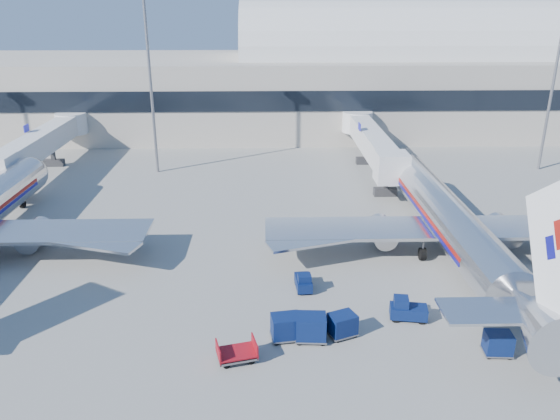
{
  "coord_description": "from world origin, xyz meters",
  "views": [
    {
      "loc": [
        -5.79,
        -38.29,
        20.72
      ],
      "look_at": [
        -4.71,
        6.0,
        3.72
      ],
      "focal_mm": 35.0,
      "sensor_mm": 36.0,
      "label": 1
    }
  ],
  "objects_px": {
    "jetbridge_near": "(370,139)",
    "cart_open_red": "(237,354)",
    "cart_train_b": "(311,327)",
    "cart_train_c": "(286,327)",
    "tug_lead": "(407,309)",
    "tug_left": "(303,282)",
    "mast_west": "(148,54)",
    "mast_east": "(559,53)",
    "barrier_near": "(553,261)",
    "tug_right": "(514,295)",
    "jetbridge_mid": "(44,141)",
    "cart_solo_near": "(498,343)",
    "cart_train_a": "(342,325)",
    "airliner_main": "(452,223)"
  },
  "relations": [
    {
      "from": "tug_left",
      "to": "mast_east",
      "type": "bearing_deg",
      "value": -50.84
    },
    {
      "from": "tug_right",
      "to": "mast_east",
      "type": "bearing_deg",
      "value": 82.06
    },
    {
      "from": "cart_solo_near",
      "to": "cart_open_red",
      "type": "relative_size",
      "value": 0.66
    },
    {
      "from": "mast_east",
      "to": "cart_train_a",
      "type": "relative_size",
      "value": 10.28
    },
    {
      "from": "airliner_main",
      "to": "cart_solo_near",
      "type": "xyz_separation_m",
      "value": [
        -1.5,
        -14.43,
        -2.12
      ]
    },
    {
      "from": "tug_lead",
      "to": "tug_left",
      "type": "relative_size",
      "value": 1.14
    },
    {
      "from": "tug_right",
      "to": "cart_train_b",
      "type": "height_order",
      "value": "cart_train_b"
    },
    {
      "from": "tug_left",
      "to": "cart_train_c",
      "type": "relative_size",
      "value": 1.11
    },
    {
      "from": "cart_train_a",
      "to": "cart_open_red",
      "type": "bearing_deg",
      "value": 176.99
    },
    {
      "from": "tug_right",
      "to": "cart_train_c",
      "type": "bearing_deg",
      "value": -146.79
    },
    {
      "from": "tug_lead",
      "to": "tug_left",
      "type": "distance_m",
      "value": 8.15
    },
    {
      "from": "jetbridge_near",
      "to": "cart_solo_near",
      "type": "distance_m",
      "value": 40.86
    },
    {
      "from": "tug_right",
      "to": "cart_train_c",
      "type": "distance_m",
      "value": 17.16
    },
    {
      "from": "mast_west",
      "to": "mast_east",
      "type": "distance_m",
      "value": 50.0
    },
    {
      "from": "tug_lead",
      "to": "cart_train_b",
      "type": "bearing_deg",
      "value": -152.33
    },
    {
      "from": "jetbridge_mid",
      "to": "mast_west",
      "type": "distance_m",
      "value": 18.06
    },
    {
      "from": "cart_train_c",
      "to": "cart_solo_near",
      "type": "relative_size",
      "value": 1.19
    },
    {
      "from": "airliner_main",
      "to": "cart_solo_near",
      "type": "height_order",
      "value": "airliner_main"
    },
    {
      "from": "barrier_near",
      "to": "tug_right",
      "type": "bearing_deg",
      "value": -134.96
    },
    {
      "from": "tug_lead",
      "to": "tug_left",
      "type": "bearing_deg",
      "value": 156.73
    },
    {
      "from": "jetbridge_near",
      "to": "cart_open_red",
      "type": "distance_m",
      "value": 43.84
    },
    {
      "from": "mast_east",
      "to": "tug_right",
      "type": "relative_size",
      "value": 8.0
    },
    {
      "from": "cart_train_c",
      "to": "cart_solo_near",
      "type": "bearing_deg",
      "value": -17.16
    },
    {
      "from": "jetbridge_mid",
      "to": "mast_east",
      "type": "distance_m",
      "value": 65.32
    },
    {
      "from": "mast_west",
      "to": "cart_solo_near",
      "type": "height_order",
      "value": "mast_west"
    },
    {
      "from": "tug_lead",
      "to": "cart_train_b",
      "type": "height_order",
      "value": "cart_train_b"
    },
    {
      "from": "cart_train_b",
      "to": "cart_solo_near",
      "type": "bearing_deg",
      "value": -5.65
    },
    {
      "from": "tug_left",
      "to": "cart_open_red",
      "type": "xyz_separation_m",
      "value": [
        -4.64,
        -8.69,
        -0.22
      ]
    },
    {
      "from": "cart_train_b",
      "to": "cart_open_red",
      "type": "xyz_separation_m",
      "value": [
        -4.7,
        -2.03,
        -0.5
      ]
    },
    {
      "from": "tug_lead",
      "to": "cart_train_a",
      "type": "xyz_separation_m",
      "value": [
        -4.75,
        -1.92,
        0.1
      ]
    },
    {
      "from": "mast_east",
      "to": "tug_left",
      "type": "bearing_deg",
      "value": -136.49
    },
    {
      "from": "jetbridge_near",
      "to": "tug_lead",
      "type": "bearing_deg",
      "value": -95.91
    },
    {
      "from": "tug_lead",
      "to": "jetbridge_near",
      "type": "bearing_deg",
      "value": 92.77
    },
    {
      "from": "airliner_main",
      "to": "barrier_near",
      "type": "height_order",
      "value": "airliner_main"
    },
    {
      "from": "barrier_near",
      "to": "cart_open_red",
      "type": "bearing_deg",
      "value": -154.79
    },
    {
      "from": "jetbridge_mid",
      "to": "barrier_near",
      "type": "bearing_deg",
      "value": -28.8
    },
    {
      "from": "mast_east",
      "to": "tug_left",
      "type": "height_order",
      "value": "mast_east"
    },
    {
      "from": "jetbridge_mid",
      "to": "tug_left",
      "type": "xyz_separation_m",
      "value": [
        31.3,
        -32.23,
        -3.25
      ]
    },
    {
      "from": "cart_train_a",
      "to": "cart_open_red",
      "type": "xyz_separation_m",
      "value": [
        -6.8,
        -2.47,
        -0.39
      ]
    },
    {
      "from": "tug_lead",
      "to": "barrier_near",
      "type": "bearing_deg",
      "value": 37.27
    },
    {
      "from": "cart_train_c",
      "to": "cart_train_b",
      "type": "bearing_deg",
      "value": -14.35
    },
    {
      "from": "jetbridge_near",
      "to": "cart_train_c",
      "type": "height_order",
      "value": "jetbridge_near"
    },
    {
      "from": "tug_right",
      "to": "cart_train_a",
      "type": "relative_size",
      "value": 1.28
    },
    {
      "from": "jetbridge_mid",
      "to": "cart_train_b",
      "type": "xyz_separation_m",
      "value": [
        31.37,
        -38.9,
        -2.97
      ]
    },
    {
      "from": "cart_solo_near",
      "to": "jetbridge_mid",
      "type": "bearing_deg",
      "value": 140.28
    },
    {
      "from": "tug_right",
      "to": "jetbridge_mid",
      "type": "bearing_deg",
      "value": 163.09
    },
    {
      "from": "mast_east",
      "to": "cart_train_c",
      "type": "height_order",
      "value": "mast_east"
    },
    {
      "from": "cart_train_c",
      "to": "cart_solo_near",
      "type": "xyz_separation_m",
      "value": [
        13.17,
        -2.0,
        -0.1
      ]
    },
    {
      "from": "cart_train_b",
      "to": "cart_train_c",
      "type": "height_order",
      "value": "cart_train_b"
    },
    {
      "from": "mast_west",
      "to": "mast_east",
      "type": "xyz_separation_m",
      "value": [
        50.0,
        0.0,
        0.0
      ]
    }
  ]
}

